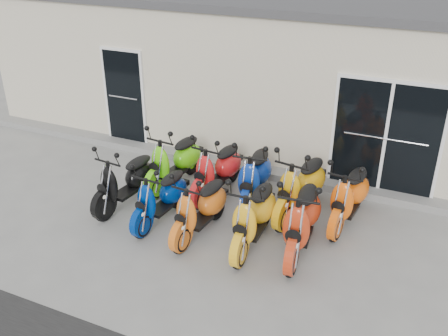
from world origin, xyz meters
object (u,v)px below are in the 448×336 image
Objects in this scene: scooter_front_red at (302,211)px; scooter_back_green at (174,154)px; scooter_front_orange_a at (200,201)px; scooter_back_extra at (350,189)px; scooter_front_black at (125,174)px; scooter_back_yellow at (302,179)px; scooter_front_orange_b at (254,208)px; scooter_back_blue at (255,170)px; scooter_back_red at (217,163)px; scooter_front_blue at (160,190)px.

scooter_back_green is (-2.92, 1.10, -0.03)m from scooter_front_red.
scooter_back_extra is (2.20, 1.37, 0.04)m from scooter_front_orange_a.
scooter_front_orange_a is (1.69, -0.29, -0.01)m from scooter_front_black.
scooter_front_orange_a is 0.89× the size of scooter_back_yellow.
scooter_front_orange_b reaches higher than scooter_front_orange_a.
scooter_back_extra is at bearing 36.77° from scooter_front_orange_a.
scooter_front_orange_b is 0.77m from scooter_front_red.
scooter_back_extra is at bearing 59.78° from scooter_front_red.
scooter_front_red is at bearing -14.45° from scooter_back_green.
scooter_front_orange_b is (0.93, 0.08, 0.05)m from scooter_front_orange_a.
scooter_front_black reaches higher than scooter_front_orange_a.
scooter_front_black is 1.72m from scooter_front_orange_a.
scooter_front_red is at bearing -49.79° from scooter_back_blue.
scooter_front_red reaches higher than scooter_back_yellow.
scooter_back_yellow is at bearing 49.03° from scooter_front_orange_a.
scooter_front_black is 1.75m from scooter_back_red.
scooter_front_red is 1.00× the size of scooter_back_yellow.
scooter_front_orange_b is at bearing 9.84° from scooter_front_orange_a.
scooter_back_extra is at bearing 27.20° from scooter_front_blue.
scooter_back_yellow is (2.60, -0.03, 0.03)m from scooter_back_green.
scooter_back_yellow is (-0.32, 1.06, -0.00)m from scooter_front_red.
scooter_front_blue is at bearing 178.71° from scooter_front_red.
scooter_front_orange_b is 1.02× the size of scooter_back_extra.
scooter_back_extra reaches higher than scooter_front_orange_a.
scooter_back_green is 1.70m from scooter_back_blue.
scooter_back_blue is at bearing 108.48° from scooter_front_orange_b.
scooter_front_black is 1.02× the size of scooter_front_orange_a.
scooter_front_orange_a is 0.95× the size of scooter_back_red.
scooter_back_blue is (2.15, 1.05, 0.05)m from scooter_front_black.
scooter_front_red is at bearing 10.75° from scooter_front_orange_b.
scooter_back_extra reaches higher than scooter_front_blue.
scooter_front_black is 0.93× the size of scooter_back_blue.
scooter_front_orange_a is at bearing -176.57° from scooter_front_red.
scooter_back_green reaches higher than scooter_front_black.
scooter_front_black is 0.90m from scooter_front_blue.
scooter_back_blue is at bearing -173.07° from scooter_back_extra.
scooter_front_black is 2.63m from scooter_front_orange_b.
scooter_front_orange_b is 0.99× the size of scooter_back_green.
scooter_back_yellow reaches higher than scooter_back_blue.
scooter_back_red is at bearing 7.69° from scooter_back_green.
scooter_front_orange_a is at bearing -176.97° from scooter_front_orange_b.
scooter_back_extra is (0.53, 1.12, -0.05)m from scooter_front_red.
scooter_front_orange_a is at bearing -41.16° from scooter_back_green.
scooter_back_red is 1.67m from scooter_back_yellow.
scooter_back_green is at bearing 73.15° from scooter_front_black.
scooter_front_black is at bearing 173.34° from scooter_front_orange_b.
scooter_back_red is 0.78m from scooter_back_blue.
scooter_back_yellow is at bearing -170.27° from scooter_back_extra.
scooter_front_orange_b is at bearing 1.42° from scooter_front_black.
scooter_front_blue is 3.28m from scooter_back_extra.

